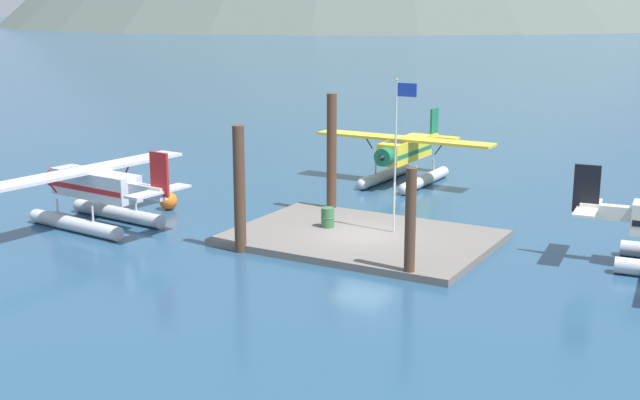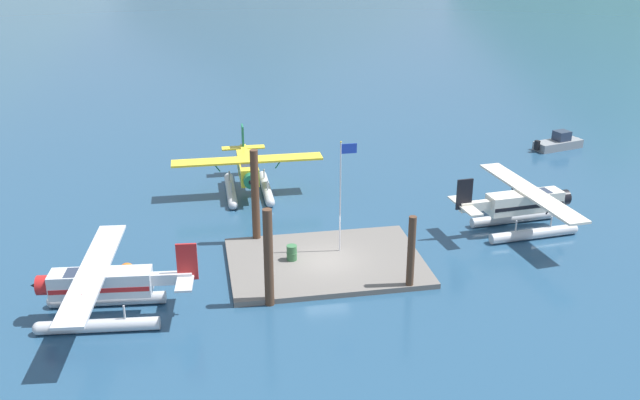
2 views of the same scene
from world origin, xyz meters
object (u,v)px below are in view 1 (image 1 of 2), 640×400
(fuel_drum, at_px, (328,217))
(flagpole, at_px, (398,139))
(mooring_buoy, at_px, (168,201))
(seaplane_yellow_bow_left, at_px, (405,156))
(seaplane_silver_port_aft, at_px, (96,192))

(fuel_drum, bearing_deg, flagpole, 12.69)
(fuel_drum, relative_size, mooring_buoy, 0.99)
(seaplane_yellow_bow_left, bearing_deg, fuel_drum, -82.99)
(mooring_buoy, relative_size, seaplane_yellow_bow_left, 0.09)
(seaplane_silver_port_aft, distance_m, seaplane_yellow_bow_left, 17.68)
(flagpole, bearing_deg, seaplane_silver_port_aft, -159.91)
(flagpole, height_order, seaplane_yellow_bow_left, flagpole)
(fuel_drum, distance_m, seaplane_silver_port_aft, 10.70)
(fuel_drum, bearing_deg, seaplane_yellow_bow_left, 97.01)
(mooring_buoy, xyz_separation_m, seaplane_yellow_bow_left, (7.62, 11.50, 1.13))
(seaplane_yellow_bow_left, bearing_deg, seaplane_silver_port_aft, -118.58)
(mooring_buoy, bearing_deg, seaplane_yellow_bow_left, 56.48)
(flagpole, distance_m, seaplane_yellow_bow_left, 12.01)
(fuel_drum, distance_m, seaplane_yellow_bow_left, 11.61)
(flagpole, distance_m, seaplane_silver_port_aft, 14.01)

